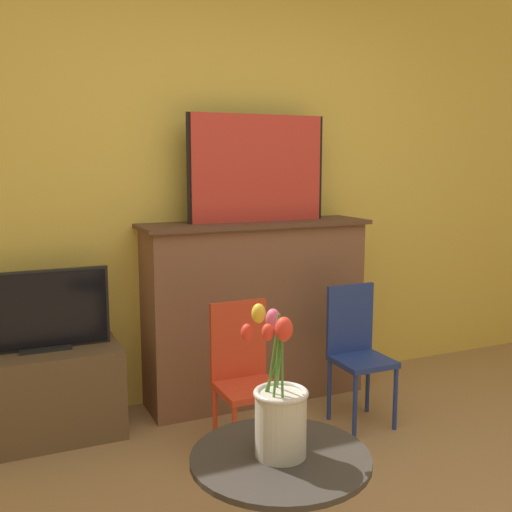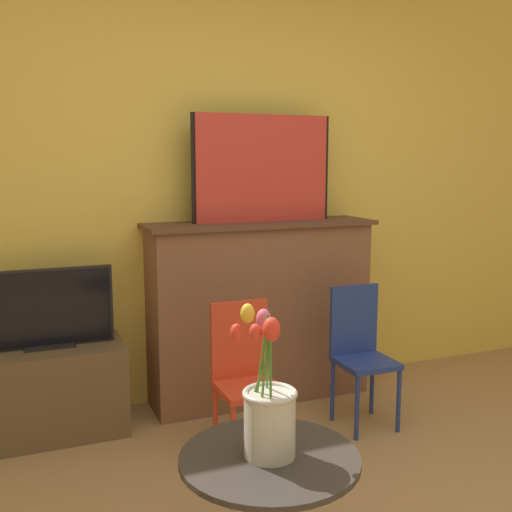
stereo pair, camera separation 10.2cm
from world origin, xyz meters
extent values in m
cube|color=#EAC651|center=(0.00, 2.13, 1.35)|extent=(8.00, 0.06, 2.70)
cube|color=brown|center=(0.19, 1.92, 0.55)|extent=(1.33, 0.35, 1.09)
cube|color=brown|center=(0.19, 1.91, 1.08)|extent=(1.39, 0.39, 0.02)
cube|color=black|center=(0.21, 1.93, 1.40)|extent=(0.86, 0.02, 0.62)
cube|color=red|center=(0.21, 1.92, 1.40)|extent=(0.82, 0.02, 0.62)
cube|color=brown|center=(-1.03, 1.87, 0.24)|extent=(0.75, 0.42, 0.48)
cube|color=black|center=(-1.03, 1.87, 0.49)|extent=(0.26, 0.12, 0.02)
cube|color=black|center=(-1.03, 1.88, 0.69)|extent=(0.67, 0.02, 0.42)
cube|color=black|center=(-1.03, 1.87, 0.69)|extent=(0.64, 0.02, 0.39)
cylinder|color=red|center=(-0.29, 1.07, 0.17)|extent=(0.02, 0.02, 0.35)
cylinder|color=red|center=(-0.03, 1.07, 0.17)|extent=(0.02, 0.02, 0.35)
cylinder|color=red|center=(-0.29, 1.33, 0.17)|extent=(0.02, 0.02, 0.35)
cylinder|color=red|center=(-0.03, 1.33, 0.17)|extent=(0.02, 0.02, 0.35)
cube|color=red|center=(-0.16, 1.20, 0.36)|extent=(0.29, 0.29, 0.03)
cube|color=red|center=(-0.16, 1.34, 0.57)|extent=(0.29, 0.02, 0.39)
cylinder|color=navy|center=(0.44, 1.19, 0.17)|extent=(0.02, 0.02, 0.35)
cylinder|color=navy|center=(0.70, 1.19, 0.17)|extent=(0.02, 0.02, 0.35)
cylinder|color=navy|center=(0.44, 1.45, 0.17)|extent=(0.02, 0.02, 0.35)
cylinder|color=navy|center=(0.70, 1.45, 0.17)|extent=(0.02, 0.02, 0.35)
cube|color=navy|center=(0.57, 1.32, 0.36)|extent=(0.29, 0.29, 0.03)
cube|color=navy|center=(0.57, 1.45, 0.57)|extent=(0.29, 0.02, 0.39)
cylinder|color=#332D28|center=(-0.44, 0.31, 0.50)|extent=(0.59, 0.59, 0.02)
cylinder|color=beige|center=(-0.44, 0.31, 0.61)|extent=(0.17, 0.17, 0.21)
torus|color=beige|center=(-0.44, 0.31, 0.72)|extent=(0.18, 0.18, 0.02)
cylinder|color=#477A2D|center=(-0.46, 0.32, 0.81)|extent=(0.04, 0.03, 0.33)
ellipsoid|color=gold|center=(-0.50, 0.35, 0.97)|extent=(0.04, 0.04, 0.06)
cylinder|color=#477A2D|center=(-0.46, 0.32, 0.78)|extent=(0.07, 0.06, 0.27)
ellipsoid|color=red|center=(-0.53, 0.38, 0.91)|extent=(0.04, 0.04, 0.06)
cylinder|color=#477A2D|center=(-0.45, 0.28, 0.79)|extent=(0.02, 0.04, 0.30)
ellipsoid|color=red|center=(-0.46, 0.25, 0.94)|extent=(0.05, 0.05, 0.08)
cylinder|color=#477A2D|center=(-0.47, 0.29, 0.79)|extent=(0.05, 0.03, 0.29)
ellipsoid|color=red|center=(-0.50, 0.27, 0.93)|extent=(0.04, 0.04, 0.05)
cylinder|color=#477A2D|center=(-0.43, 0.33, 0.79)|extent=(0.03, 0.09, 0.29)
ellipsoid|color=#E0517A|center=(-0.42, 0.42, 0.93)|extent=(0.05, 0.05, 0.07)
camera|label=1|loc=(-1.25, -1.31, 1.44)|focal=42.00mm
camera|label=2|loc=(-1.16, -1.35, 1.44)|focal=42.00mm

